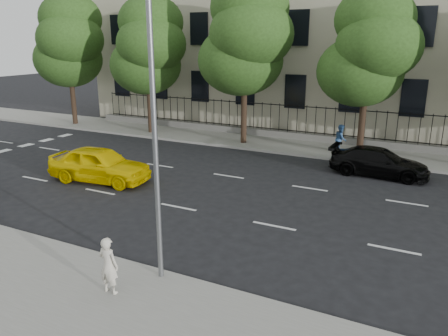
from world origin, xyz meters
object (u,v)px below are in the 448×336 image
Objects in this scene: yellow_taxi at (100,164)px; woman_near at (109,265)px; black_sedan at (379,162)px; street_light at (165,89)px.

woman_near is (6.79, -7.20, 0.10)m from yellow_taxi.
yellow_taxi is at bearing 122.19° from black_sedan.
street_light is at bearing -111.03° from woman_near.
street_light reaches higher than woman_near.
street_light is 10.21m from yellow_taxi.
street_light is 1.69× the size of yellow_taxi.
black_sedan is 14.64m from woman_near.
black_sedan is (11.38, 6.69, -0.14)m from yellow_taxi.
street_light is 5.29× the size of woman_near.
yellow_taxi reaches higher than black_sedan.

